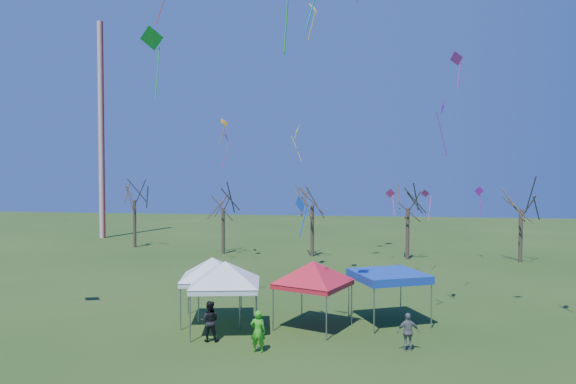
% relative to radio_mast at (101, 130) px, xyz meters
% --- Properties ---
extents(ground, '(140.00, 140.00, 0.00)m').
position_rel_radio_mast_xyz_m(ground, '(28.00, -34.00, -12.50)').
color(ground, '#264415').
rests_on(ground, ground).
extents(radio_mast, '(0.70, 0.70, 25.00)m').
position_rel_radio_mast_xyz_m(radio_mast, '(0.00, 0.00, 0.00)').
color(radio_mast, silver).
rests_on(radio_mast, ground).
extents(tree_0, '(3.83, 3.83, 8.44)m').
position_rel_radio_mast_xyz_m(tree_0, '(7.15, -6.62, -6.01)').
color(tree_0, '#3D2D21').
rests_on(tree_0, ground).
extents(tree_1, '(3.42, 3.42, 7.54)m').
position_rel_radio_mast_xyz_m(tree_1, '(17.23, -9.35, -6.71)').
color(tree_1, '#3D2D21').
rests_on(tree_1, ground).
extents(tree_2, '(3.71, 3.71, 8.18)m').
position_rel_radio_mast_xyz_m(tree_2, '(25.63, -9.62, -6.21)').
color(tree_2, '#3D2D21').
rests_on(tree_2, ground).
extents(tree_3, '(3.59, 3.59, 7.91)m').
position_rel_radio_mast_xyz_m(tree_3, '(34.03, -9.96, -6.42)').
color(tree_3, '#3D2D21').
rests_on(tree_3, ground).
extents(tree_4, '(3.58, 3.58, 7.89)m').
position_rel_radio_mast_xyz_m(tree_4, '(43.36, -10.00, -6.44)').
color(tree_4, '#3D2D21').
rests_on(tree_4, ground).
extents(tent_white_west, '(4.30, 4.30, 3.87)m').
position_rel_radio_mast_xyz_m(tent_white_west, '(23.95, -32.39, -9.38)').
color(tent_white_west, gray).
rests_on(tent_white_west, ground).
extents(tent_white_mid, '(4.15, 4.15, 3.75)m').
position_rel_radio_mast_xyz_m(tent_white_mid, '(22.83, -30.79, -9.48)').
color(tent_white_mid, gray).
rests_on(tent_white_mid, ground).
extents(tent_red, '(3.96, 3.96, 3.75)m').
position_rel_radio_mast_xyz_m(tent_red, '(27.97, -31.12, -9.47)').
color(tent_red, gray).
rests_on(tent_red, ground).
extents(tent_blue, '(4.29, 4.29, 2.54)m').
position_rel_radio_mast_xyz_m(tent_blue, '(31.61, -29.68, -10.16)').
color(tent_blue, gray).
rests_on(tent_blue, ground).
extents(person_grey, '(0.99, 0.55, 1.60)m').
position_rel_radio_mast_xyz_m(person_grey, '(32.26, -33.74, -11.70)').
color(person_grey, slate).
rests_on(person_grey, ground).
extents(person_dark, '(0.95, 0.78, 1.80)m').
position_rel_radio_mast_xyz_m(person_dark, '(23.62, -33.81, -11.60)').
color(person_dark, black).
rests_on(person_dark, ground).
extents(person_green, '(0.65, 0.44, 1.75)m').
position_rel_radio_mast_xyz_m(person_green, '(26.05, -34.85, -11.62)').
color(person_green, green).
rests_on(person_green, ground).
extents(kite_1, '(0.75, 0.84, 2.00)m').
position_rel_radio_mast_xyz_m(kite_1, '(27.37, -31.14, -6.54)').
color(kite_1, blue).
rests_on(kite_1, ground).
extents(kite_13, '(0.93, 1.10, 2.34)m').
position_rel_radio_mast_xyz_m(kite_13, '(18.85, -14.44, -0.82)').
color(kite_13, orange).
rests_on(kite_13, ground).
extents(kite_17, '(0.58, 0.97, 2.99)m').
position_rel_radio_mast_xyz_m(kite_17, '(34.29, -28.52, -1.68)').
color(kite_17, '#6218AC').
rests_on(kite_17, ground).
extents(kite_19, '(0.81, 0.57, 2.05)m').
position_rel_radio_mast_xyz_m(kite_19, '(32.27, -15.95, -6.56)').
color(kite_19, '#F13584').
rests_on(kite_19, ground).
extents(kite_11, '(0.76, 1.32, 2.80)m').
position_rel_radio_mast_xyz_m(kite_11, '(25.30, -17.68, -1.92)').
color(kite_11, yellow).
rests_on(kite_11, ground).
extents(kite_8, '(1.27, 0.72, 3.69)m').
position_rel_radio_mast_xyz_m(kite_8, '(19.93, -31.22, 1.66)').
color(kite_8, green).
rests_on(kite_8, ground).
extents(kite_24, '(0.94, 1.15, 2.54)m').
position_rel_radio_mast_xyz_m(kite_24, '(27.09, -22.60, 5.53)').
color(kite_24, yellow).
rests_on(kite_24, ground).
extents(kite_2, '(1.08, 1.60, 3.64)m').
position_rel_radio_mast_xyz_m(kite_2, '(18.24, -11.94, -1.66)').
color(kite_2, '#DF3172').
rests_on(kite_2, ground).
extents(kite_12, '(0.86, 0.41, 2.65)m').
position_rel_radio_mast_xyz_m(kite_12, '(40.04, -9.55, -6.58)').
color(kite_12, purple).
rests_on(kite_12, ground).
extents(kite_18, '(0.88, 0.84, 2.14)m').
position_rel_radio_mast_xyz_m(kite_18, '(35.39, -25.93, 1.30)').
color(kite_18, '#CF2E9F').
rests_on(kite_18, ground).
extents(kite_22, '(0.87, 0.78, 2.39)m').
position_rel_radio_mast_xyz_m(kite_22, '(34.90, -15.80, -6.63)').
color(kite_22, '#DD3186').
rests_on(kite_22, ground).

